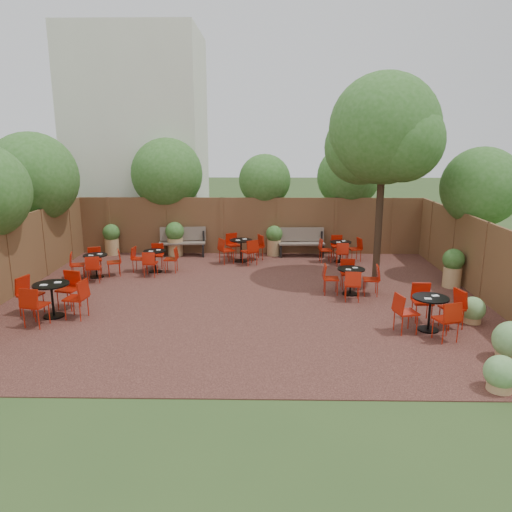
{
  "coord_description": "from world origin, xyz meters",
  "views": [
    {
      "loc": [
        0.51,
        -11.89,
        3.99
      ],
      "look_at": [
        0.28,
        0.5,
        1.0
      ],
      "focal_mm": 34.2,
      "sensor_mm": 36.0,
      "label": 1
    }
  ],
  "objects": [
    {
      "name": "fence_right",
      "position": [
        6.0,
        0.0,
        1.0
      ],
      "size": [
        0.08,
        10.0,
        2.0
      ],
      "primitive_type": "cube",
      "color": "brown",
      "rests_on": "ground"
    },
    {
      "name": "courtyard_paving",
      "position": [
        0.0,
        0.0,
        0.01
      ],
      "size": [
        12.0,
        10.0,
        0.02
      ],
      "primitive_type": "cube",
      "color": "#351B16",
      "rests_on": "ground"
    },
    {
      "name": "courtyard_tree",
      "position": [
        3.69,
        1.64,
        4.08
      ],
      "size": [
        3.03,
        2.98,
        5.72
      ],
      "rotation": [
        0.0,
        0.0,
        -0.05
      ],
      "color": "black",
      "rests_on": "courtyard_paving"
    },
    {
      "name": "park_bench_left",
      "position": [
        -2.35,
        4.63,
        0.53
      ],
      "size": [
        1.63,
        0.68,
        0.98
      ],
      "rotation": [
        0.0,
        0.0,
        0.11
      ],
      "color": "brown",
      "rests_on": "courtyard_paving"
    },
    {
      "name": "neighbour_building",
      "position": [
        -4.5,
        8.0,
        4.0
      ],
      "size": [
        5.0,
        4.0,
        8.0
      ],
      "primitive_type": "cube",
      "color": "silver",
      "rests_on": "ground"
    },
    {
      "name": "planters",
      "position": [
        -0.47,
        3.83,
        0.61
      ],
      "size": [
        11.08,
        4.24,
        1.17
      ],
      "color": "tan",
      "rests_on": "courtyard_paving"
    },
    {
      "name": "park_bench_right",
      "position": [
        1.77,
        4.63,
        0.52
      ],
      "size": [
        1.6,
        0.58,
        0.98
      ],
      "rotation": [
        0.0,
        0.0,
        0.04
      ],
      "color": "brown",
      "rests_on": "courtyard_paving"
    },
    {
      "name": "fence_left",
      "position": [
        -6.0,
        0.0,
        1.0
      ],
      "size": [
        0.08,
        10.0,
        2.0
      ],
      "primitive_type": "cube",
      "color": "brown",
      "rests_on": "ground"
    },
    {
      "name": "low_shrubs",
      "position": [
        4.87,
        -3.36,
        0.34
      ],
      "size": [
        1.33,
        3.56,
        0.75
      ],
      "color": "tan",
      "rests_on": "courtyard_paving"
    },
    {
      "name": "overhang_foliage",
      "position": [
        -2.79,
        2.51,
        2.73
      ],
      "size": [
        15.7,
        10.72,
        2.76
      ],
      "color": "#2F601F",
      "rests_on": "ground"
    },
    {
      "name": "ground",
      "position": [
        0.0,
        0.0,
        0.0
      ],
      "size": [
        80.0,
        80.0,
        0.0
      ],
      "primitive_type": "plane",
      "color": "#354F23",
      "rests_on": "ground"
    },
    {
      "name": "fence_back",
      "position": [
        0.0,
        5.0,
        1.0
      ],
      "size": [
        12.0,
        0.08,
        2.0
      ],
      "primitive_type": "cube",
      "color": "brown",
      "rests_on": "ground"
    },
    {
      "name": "bistro_tables",
      "position": [
        -0.38,
        1.0,
        0.44
      ],
      "size": [
        9.92,
        7.45,
        0.91
      ],
      "color": "black",
      "rests_on": "courtyard_paving"
    }
  ]
}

